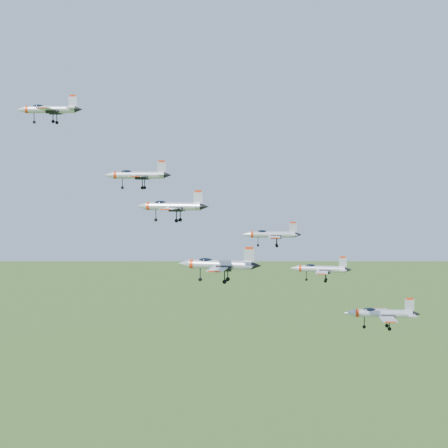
{
  "coord_description": "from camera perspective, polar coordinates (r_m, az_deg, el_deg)",
  "views": [
    {
      "loc": [
        0.99,
        -106.5,
        130.7
      ],
      "look_at": [
        7.34,
        -1.28,
        123.2
      ],
      "focal_mm": 50.0,
      "sensor_mm": 36.0,
      "label": 1
    }
  ],
  "objects": [
    {
      "name": "jet_trail",
      "position": [
        106.43,
        8.76,
        -4.06
      ],
      "size": [
        10.28,
        8.72,
        2.79
      ],
      "rotation": [
        0.0,
        0.0,
        -0.27
      ],
      "color": "#B6BAC3"
    },
    {
      "name": "jet_right_high",
      "position": [
        86.73,
        -4.83,
        1.64
      ],
      "size": [
        10.39,
        8.82,
        2.82
      ],
      "rotation": [
        0.0,
        0.0,
        -0.27
      ],
      "color": "#B6BAC3"
    },
    {
      "name": "jet_lead",
      "position": [
        122.81,
        -15.76,
        10.06
      ],
      "size": [
        12.74,
        10.58,
        3.4
      ],
      "rotation": [
        0.0,
        0.0,
        -0.1
      ],
      "color": "#B6BAC3"
    },
    {
      "name": "jet_left_high",
      "position": [
        109.0,
        -7.97,
        4.47
      ],
      "size": [
        11.9,
        9.9,
        3.18
      ],
      "rotation": [
        0.0,
        0.0,
        -0.11
      ],
      "color": "#B6BAC3"
    },
    {
      "name": "jet_extra",
      "position": [
        119.74,
        14.17,
        -7.91
      ],
      "size": [
        14.06,
        11.73,
        3.76
      ],
      "rotation": [
        0.0,
        0.0,
        -0.14
      ],
      "color": "#B6BAC3"
    },
    {
      "name": "jet_left_low",
      "position": [
        112.56,
        4.32,
        -0.95
      ],
      "size": [
        10.85,
        9.02,
        2.9
      ],
      "rotation": [
        0.0,
        0.0,
        -0.11
      ],
      "color": "#B6BAC3"
    },
    {
      "name": "jet_right_low",
      "position": [
        97.71,
        -0.54,
        -3.71
      ],
      "size": [
        13.31,
        11.3,
        3.61
      ],
      "rotation": [
        0.0,
        0.0,
        -0.27
      ],
      "color": "#B6BAC3"
    }
  ]
}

